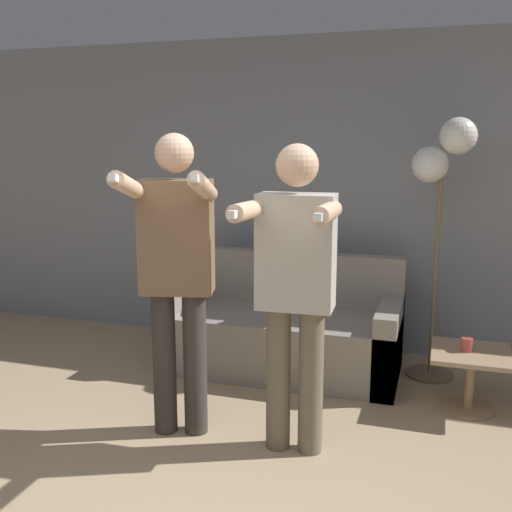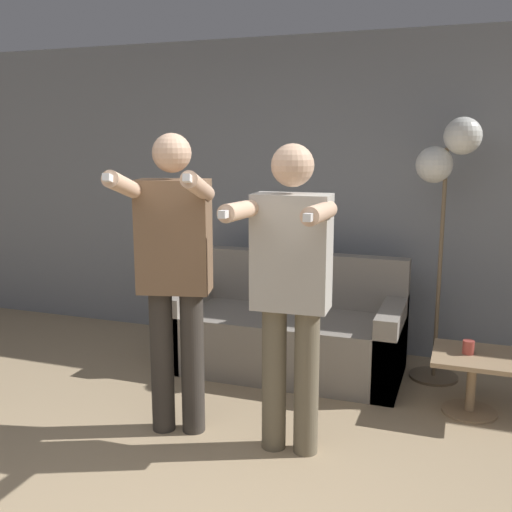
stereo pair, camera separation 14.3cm
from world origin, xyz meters
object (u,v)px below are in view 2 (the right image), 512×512
Objects in this scene: person_right at (290,280)px; cat at (294,241)px; person_left at (174,264)px; cup at (468,347)px; floor_lamp at (447,171)px; side_table at (472,370)px; couch at (287,333)px.

person_right is 1.56m from cat.
cup is (1.66, 0.87, -0.60)m from person_left.
floor_lamp is at bearing 59.73° from person_right.
person_left is 0.94× the size of floor_lamp.
person_left is at bearing -152.74° from side_table.
floor_lamp reaches higher than person_right.
person_left reaches higher than couch.
cat is (-0.41, 1.51, -0.05)m from person_right.
cat is (0.29, 1.51, -0.08)m from person_left.
cup is at bearing -25.09° from cat.
cup is at bearing -67.90° from floor_lamp.
cup reaches higher than side_table.
floor_lamp is at bearing 112.10° from cup.
floor_lamp reaches higher than person_left.
person_right is (0.71, -0.00, -0.03)m from person_left.
couch is 1.46m from person_right.
cat is 0.24× the size of floor_lamp.
couch is at bearing 165.90° from side_table.
person_right is 3.74× the size of cat.
couch is at bearing -170.14° from floor_lamp.
cat reaches higher than couch.
couch is 1.37m from cup.
couch is 1.01× the size of person_right.
person_left is 1.54m from cat.
person_left is 3.86× the size of cat.
person_right is at bearing -117.50° from floor_lamp.
person_right is at bearing -72.81° from couch.
person_left reaches higher than person_right.
floor_lamp is at bearing 115.10° from side_table.
floor_lamp is at bearing 9.86° from couch.
side_table is (1.69, 0.87, -0.75)m from person_left.
person_right is 0.91× the size of floor_lamp.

